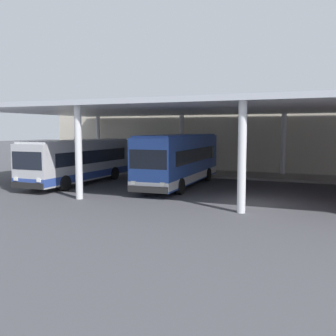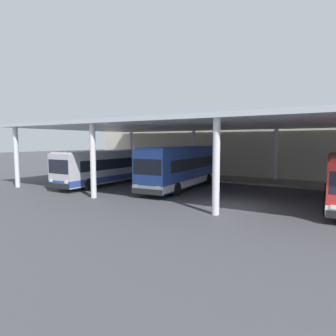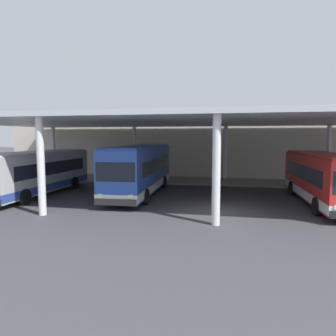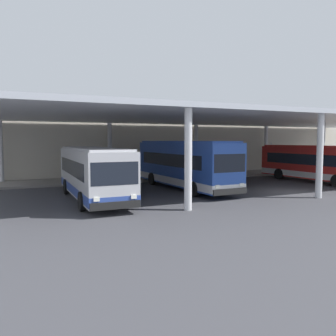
{
  "view_description": "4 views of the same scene",
  "coord_description": "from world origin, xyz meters",
  "px_view_note": "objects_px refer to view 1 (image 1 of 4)",
  "views": [
    {
      "loc": [
        3.94,
        -20.46,
        3.94
      ],
      "look_at": [
        -6.29,
        3.35,
        1.35
      ],
      "focal_mm": 41.39,
      "sensor_mm": 36.0,
      "label": 1
    },
    {
      "loc": [
        5.85,
        -17.2,
        4.01
      ],
      "look_at": [
        -6.84,
        3.75,
        1.76
      ],
      "focal_mm": 30.97,
      "sensor_mm": 36.0,
      "label": 2
    },
    {
      "loc": [
        0.77,
        -17.19,
        4.17
      ],
      "look_at": [
        -3.93,
        5.06,
        1.93
      ],
      "focal_mm": 33.21,
      "sensor_mm": 36.0,
      "label": 3
    },
    {
      "loc": [
        -17.26,
        -17.89,
        3.61
      ],
      "look_at": [
        -7.09,
        4.88,
        1.57
      ],
      "focal_mm": 36.19,
      "sensor_mm": 36.0,
      "label": 4
    }
  ],
  "objects_px": {
    "bus_second_bay": "(180,160)",
    "trash_bin": "(169,165)",
    "bench_waiting": "(202,167)",
    "bus_nearest_bay": "(79,161)"
  },
  "relations": [
    {
      "from": "bus_second_bay",
      "to": "trash_bin",
      "type": "xyz_separation_m",
      "value": [
        -3.93,
        7.2,
        -1.16
      ]
    },
    {
      "from": "bus_second_bay",
      "to": "bench_waiting",
      "type": "bearing_deg",
      "value": 95.89
    },
    {
      "from": "bus_second_bay",
      "to": "trash_bin",
      "type": "bearing_deg",
      "value": 118.64
    },
    {
      "from": "bus_second_bay",
      "to": "bench_waiting",
      "type": "distance_m",
      "value": 7.36
    },
    {
      "from": "bus_second_bay",
      "to": "trash_bin",
      "type": "height_order",
      "value": "bus_second_bay"
    },
    {
      "from": "trash_bin",
      "to": "bus_second_bay",
      "type": "bearing_deg",
      "value": -61.36
    },
    {
      "from": "bench_waiting",
      "to": "trash_bin",
      "type": "height_order",
      "value": "trash_bin"
    },
    {
      "from": "bus_nearest_bay",
      "to": "bus_second_bay",
      "type": "relative_size",
      "value": 0.92
    },
    {
      "from": "trash_bin",
      "to": "bench_waiting",
      "type": "bearing_deg",
      "value": 0.44
    },
    {
      "from": "bus_nearest_bay",
      "to": "bus_second_bay",
      "type": "height_order",
      "value": "bus_second_bay"
    }
  ]
}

